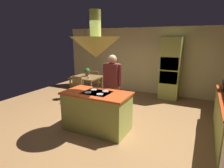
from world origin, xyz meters
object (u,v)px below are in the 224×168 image
(person_at_island, at_px, (112,83))
(chair_by_back_wall, at_px, (96,80))
(potted_plant_on_table, at_px, (87,72))
(oven_tower, at_px, (170,69))
(cup_on_table, at_px, (89,77))
(kitchen_island, at_px, (97,111))
(dining_table, at_px, (87,79))
(chair_facing_island, at_px, (76,87))

(person_at_island, relative_size, chair_by_back_wall, 1.99)
(potted_plant_on_table, bearing_deg, oven_tower, 20.45)
(chair_by_back_wall, height_order, potted_plant_on_table, potted_plant_on_table)
(chair_by_back_wall, distance_m, potted_plant_on_table, 0.72)
(person_at_island, bearing_deg, potted_plant_on_table, 139.94)
(oven_tower, height_order, person_at_island, oven_tower)
(chair_by_back_wall, distance_m, cup_on_table, 0.98)
(kitchen_island, bearing_deg, chair_by_back_wall, 121.54)
(cup_on_table, bearing_deg, person_at_island, -37.92)
(kitchen_island, distance_m, cup_on_table, 2.40)
(dining_table, height_order, chair_facing_island, chair_facing_island)
(oven_tower, xyz_separation_m, cup_on_table, (-2.55, -1.37, -0.29))
(chair_facing_island, distance_m, cup_on_table, 0.59)
(oven_tower, bearing_deg, kitchen_island, -108.73)
(oven_tower, relative_size, potted_plant_on_table, 7.30)
(kitchen_island, xyz_separation_m, dining_table, (-1.70, 2.10, 0.19))
(chair_facing_island, distance_m, chair_by_back_wall, 1.34)
(oven_tower, relative_size, chair_facing_island, 2.52)
(person_at_island, xyz_separation_m, potted_plant_on_table, (-1.78, 1.49, -0.07))
(person_at_island, distance_m, chair_by_back_wall, 2.76)
(dining_table, distance_m, chair_facing_island, 0.69)
(dining_table, xyz_separation_m, cup_on_table, (0.25, -0.22, 0.15))
(dining_table, bearing_deg, chair_by_back_wall, 90.00)
(oven_tower, height_order, potted_plant_on_table, oven_tower)
(kitchen_island, relative_size, chair_by_back_wall, 1.79)
(dining_table, distance_m, cup_on_table, 0.36)
(chair_facing_island, relative_size, potted_plant_on_table, 2.90)
(kitchen_island, height_order, oven_tower, oven_tower)
(dining_table, height_order, potted_plant_on_table, potted_plant_on_table)
(kitchen_island, bearing_deg, person_at_island, 85.22)
(chair_by_back_wall, bearing_deg, dining_table, 90.00)
(chair_facing_island, xyz_separation_m, cup_on_table, (0.25, 0.45, 0.30))
(oven_tower, xyz_separation_m, person_at_island, (-1.04, -2.55, -0.09))
(oven_tower, distance_m, person_at_island, 2.75)
(kitchen_island, xyz_separation_m, oven_tower, (1.10, 3.24, 0.63))
(potted_plant_on_table, bearing_deg, cup_on_table, -50.10)
(kitchen_island, relative_size, oven_tower, 0.71)
(potted_plant_on_table, relative_size, cup_on_table, 3.33)
(dining_table, bearing_deg, potted_plant_on_table, 101.45)
(chair_facing_island, height_order, potted_plant_on_table, potted_plant_on_table)
(person_at_island, height_order, chair_by_back_wall, person_at_island)
(oven_tower, height_order, chair_by_back_wall, oven_tower)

